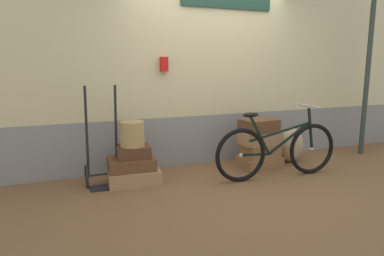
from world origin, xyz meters
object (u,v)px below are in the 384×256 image
(suitcase_1, at_px, (131,164))
(suitcase_2, at_px, (133,152))
(suitcase_3, at_px, (260,162))
(luggage_trolley, at_px, (103,163))
(wicker_basket, at_px, (132,134))
(suitcase_5, at_px, (259,138))
(suitcase_6, at_px, (259,126))
(burlap_sack, at_px, (290,145))
(suitcase_4, at_px, (261,150))
(bicycle, at_px, (277,150))
(suitcase_0, at_px, (134,176))

(suitcase_1, bearing_deg, suitcase_2, 14.73)
(suitcase_3, height_order, luggage_trolley, luggage_trolley)
(wicker_basket, height_order, luggage_trolley, luggage_trolley)
(suitcase_2, height_order, suitcase_3, suitcase_2)
(suitcase_1, distance_m, suitcase_2, 0.15)
(suitcase_2, distance_m, suitcase_5, 1.86)
(suitcase_1, distance_m, suitcase_5, 1.90)
(suitcase_6, distance_m, burlap_sack, 0.72)
(suitcase_2, height_order, suitcase_4, suitcase_2)
(suitcase_4, distance_m, burlap_sack, 0.60)
(burlap_sack, distance_m, bicycle, 0.88)
(suitcase_3, bearing_deg, suitcase_2, 179.77)
(suitcase_4, relative_size, bicycle, 0.27)
(suitcase_1, height_order, suitcase_2, suitcase_2)
(suitcase_0, bearing_deg, suitcase_2, 76.85)
(suitcase_2, xyz_separation_m, burlap_sack, (2.47, 0.06, -0.14))
(suitcase_1, xyz_separation_m, suitcase_4, (1.90, -0.03, -0.00))
(suitcase_2, bearing_deg, suitcase_6, 5.97)
(suitcase_2, xyz_separation_m, luggage_trolley, (-0.37, 0.04, -0.12))
(suitcase_0, distance_m, suitcase_2, 0.32)
(suitcase_1, distance_m, suitcase_3, 1.91)
(suitcase_0, height_order, luggage_trolley, luggage_trolley)
(wicker_basket, height_order, bicycle, bicycle)
(suitcase_0, height_order, wicker_basket, wicker_basket)
(suitcase_5, bearing_deg, wicker_basket, -175.83)
(wicker_basket, distance_m, burlap_sack, 2.50)
(suitcase_1, bearing_deg, suitcase_4, 2.93)
(suitcase_5, distance_m, bicycle, 0.51)
(suitcase_1, xyz_separation_m, luggage_trolley, (-0.34, 0.05, 0.03))
(burlap_sack, relative_size, bicycle, 0.30)
(suitcase_5, height_order, suitcase_6, suitcase_6)
(suitcase_0, distance_m, bicycle, 1.90)
(suitcase_2, relative_size, suitcase_3, 0.72)
(suitcase_3, distance_m, suitcase_4, 0.18)
(suitcase_1, height_order, wicker_basket, wicker_basket)
(suitcase_4, height_order, suitcase_5, suitcase_5)
(suitcase_1, bearing_deg, bicycle, -11.60)
(suitcase_6, bearing_deg, wicker_basket, 176.33)
(suitcase_4, height_order, wicker_basket, wicker_basket)
(suitcase_2, distance_m, suitcase_3, 1.90)
(burlap_sack, bearing_deg, luggage_trolley, -179.65)
(suitcase_0, xyz_separation_m, luggage_trolley, (-0.37, 0.06, 0.19))
(suitcase_5, bearing_deg, bicycle, -90.95)
(bicycle, bearing_deg, wicker_basket, 164.44)
(suitcase_2, xyz_separation_m, bicycle, (1.81, -0.51, -0.04))
(suitcase_1, relative_size, wicker_basket, 1.85)
(suitcase_6, xyz_separation_m, burlap_sack, (0.63, 0.07, -0.35))
(suitcase_0, bearing_deg, luggage_trolley, 176.08)
(suitcase_0, distance_m, burlap_sack, 2.48)
(suitcase_4, relative_size, suitcase_6, 0.98)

